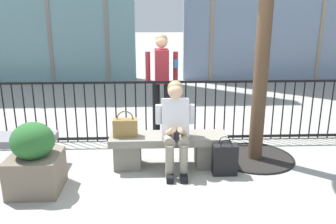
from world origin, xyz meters
The scene contains 8 objects.
ground_plane centered at (0.00, 0.00, 0.00)m, with size 60.00×60.00×0.00m, color #9E9B93.
stone_bench centered at (0.00, 0.00, 0.27)m, with size 1.60×0.44×0.45m.
seated_person_with_phone centered at (0.09, -0.13, 0.65)m, with size 0.52×0.66×1.21m.
handbag_on_bench centered at (-0.58, -0.01, 0.58)m, with size 0.32×0.15×0.36m.
shopping_bag centered at (0.73, -0.30, 0.21)m, with size 0.32×0.17×0.51m.
bystander_at_railing centered at (-0.05, 1.42, 1.00)m, with size 0.55×0.39×1.71m.
plaza_railing centered at (0.00, 0.98, 0.51)m, with size 7.78×0.04×1.01m.
planter centered at (-1.61, -0.62, 0.39)m, with size 0.59×0.59×0.85m.
Camera 1 is at (-0.19, -4.48, 2.09)m, focal length 37.38 mm.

